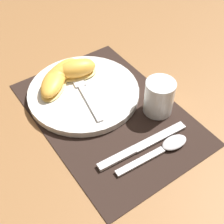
% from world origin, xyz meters
% --- Properties ---
extents(ground_plane, '(3.00, 3.00, 0.00)m').
position_xyz_m(ground_plane, '(0.00, 0.00, 0.00)').
color(ground_plane, olive).
extents(placemat, '(0.44, 0.30, 0.00)m').
position_xyz_m(placemat, '(0.00, 0.00, 0.00)').
color(placemat, black).
rests_on(placemat, ground_plane).
extents(plate, '(0.27, 0.27, 0.02)m').
position_xyz_m(plate, '(-0.08, -0.02, 0.01)').
color(plate, white).
rests_on(plate, placemat).
extents(juice_glass, '(0.07, 0.07, 0.08)m').
position_xyz_m(juice_glass, '(0.06, 0.10, 0.04)').
color(juice_glass, silver).
rests_on(juice_glass, placemat).
extents(knife, '(0.03, 0.22, 0.01)m').
position_xyz_m(knife, '(0.12, -0.00, 0.01)').
color(knife, silver).
rests_on(knife, placemat).
extents(spoon, '(0.04, 0.17, 0.01)m').
position_xyz_m(spoon, '(0.15, 0.04, 0.01)').
color(spoon, silver).
rests_on(spoon, placemat).
extents(fork, '(0.20, 0.06, 0.00)m').
position_xyz_m(fork, '(-0.09, -0.02, 0.02)').
color(fork, silver).
rests_on(fork, plate).
extents(citrus_wedge_0, '(0.08, 0.11, 0.04)m').
position_xyz_m(citrus_wedge_0, '(-0.14, 0.00, 0.04)').
color(citrus_wedge_0, '#F4DB84').
rests_on(citrus_wedge_0, plate).
extents(citrus_wedge_1, '(0.05, 0.14, 0.04)m').
position_xyz_m(citrus_wedge_1, '(-0.15, -0.01, 0.04)').
color(citrus_wedge_1, '#F4DB84').
rests_on(citrus_wedge_1, plate).
extents(citrus_wedge_2, '(0.09, 0.12, 0.04)m').
position_xyz_m(citrus_wedge_2, '(-0.15, -0.03, 0.04)').
color(citrus_wedge_2, '#F4DB84').
rests_on(citrus_wedge_2, plate).
extents(citrus_wedge_3, '(0.12, 0.12, 0.03)m').
position_xyz_m(citrus_wedge_3, '(-0.13, -0.07, 0.03)').
color(citrus_wedge_3, '#F4DB84').
rests_on(citrus_wedge_3, plate).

